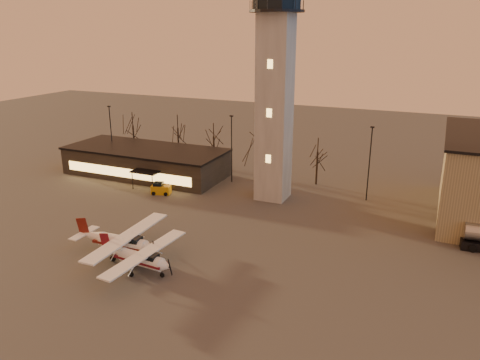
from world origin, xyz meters
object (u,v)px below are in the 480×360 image
object	(u,v)px
cessna_front	(143,262)
service_cart	(161,190)
control_tower	(275,77)
cessna_rear	(125,246)
terminal	(146,161)

from	to	relation	value
cessna_front	service_cart	bearing A→B (deg)	122.77
control_tower	cessna_front	size ratio (longest dim) A/B	2.90
cessna_front	cessna_rear	size ratio (longest dim) A/B	0.89
cessna_front	cessna_rear	xyz separation A→B (m)	(-3.54, 1.95, 0.13)
cessna_rear	control_tower	bearing A→B (deg)	69.54
cessna_rear	service_cart	distance (m)	18.92
cessna_rear	cessna_front	bearing A→B (deg)	-30.22
cessna_front	cessna_rear	bearing A→B (deg)	155.31
control_tower	cessna_rear	xyz separation A→B (m)	(-7.80, -22.48, -15.14)
cessna_front	control_tower	bearing A→B (deg)	84.31
control_tower	terminal	size ratio (longest dim) A/B	1.28
control_tower	cessna_rear	bearing A→B (deg)	-109.12
cessna_rear	terminal	bearing A→B (deg)	118.79
cessna_front	service_cart	distance (m)	22.20
terminal	service_cart	world-z (taller)	terminal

